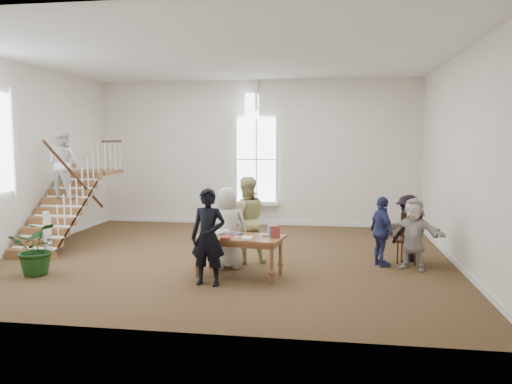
% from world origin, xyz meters
% --- Properties ---
extents(ground, '(10.00, 10.00, 0.00)m').
position_xyz_m(ground, '(0.00, 0.00, 0.00)').
color(ground, '#48341C').
rests_on(ground, ground).
extents(room_shell, '(10.49, 10.00, 10.00)m').
position_xyz_m(room_shell, '(-0.00, 4.39, 0.40)').
color(room_shell, beige).
rests_on(room_shell, ground).
extents(staircase, '(1.10, 4.10, 2.92)m').
position_xyz_m(staircase, '(-4.34, 0.75, 1.62)').
color(staircase, brown).
rests_on(staircase, ground).
extents(library_table, '(1.81, 1.10, 0.86)m').
position_xyz_m(library_table, '(0.53, -1.54, 0.72)').
color(library_table, brown).
rests_on(library_table, ground).
extents(police_officer, '(0.69, 0.49, 1.79)m').
position_xyz_m(police_officer, '(0.11, -2.20, 0.89)').
color(police_officer, black).
rests_on(police_officer, ground).
extents(elderly_woman, '(0.93, 0.71, 1.71)m').
position_xyz_m(elderly_woman, '(0.21, -0.95, 0.85)').
color(elderly_woman, beige).
rests_on(elderly_woman, ground).
extents(person_yellow, '(1.11, 0.99, 1.88)m').
position_xyz_m(person_yellow, '(0.51, -0.45, 0.94)').
color(person_yellow, '#CCC67F').
rests_on(person_yellow, ground).
extents(woman_cluster_a, '(0.66, 0.94, 1.48)m').
position_xyz_m(woman_cluster_a, '(3.39, -0.32, 0.74)').
color(woman_cluster_a, navy).
rests_on(woman_cluster_a, ground).
extents(woman_cluster_b, '(1.05, 1.08, 1.48)m').
position_xyz_m(woman_cluster_b, '(3.99, 0.13, 0.74)').
color(woman_cluster_b, black).
rests_on(woman_cluster_b, ground).
extents(woman_cluster_c, '(1.42, 1.08, 1.49)m').
position_xyz_m(woman_cluster_c, '(4.00, -0.52, 0.75)').
color(woman_cluster_c, beige).
rests_on(woman_cluster_c, ground).
extents(floor_plant, '(1.18, 1.09, 1.07)m').
position_xyz_m(floor_plant, '(-3.40, -2.03, 0.54)').
color(floor_plant, '#153B12').
rests_on(floor_plant, ground).
extents(side_chair, '(0.60, 0.60, 1.06)m').
position_xyz_m(side_chair, '(4.03, 0.12, 0.60)').
color(side_chair, '#341E0E').
rests_on(side_chair, ground).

